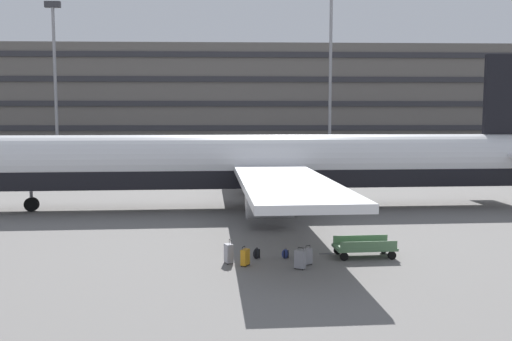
{
  "coord_description": "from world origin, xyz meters",
  "views": [
    {
      "loc": [
        5.01,
        -35.56,
        6.06
      ],
      "look_at": [
        6.04,
        -4.24,
        3.0
      ],
      "focal_mm": 38.65,
      "sensor_mm": 36.0,
      "label": 1
    }
  ],
  "objects_px": {
    "suitcase_scuffed": "(245,257)",
    "backpack_orange": "(256,254)",
    "airliner": "(257,165)",
    "suitcase_red": "(307,256)",
    "suitcase_navy": "(229,253)",
    "backpack_upright": "(285,254)",
    "suitcase_laid_flat": "(300,259)",
    "baggage_cart": "(364,247)"
  },
  "relations": [
    {
      "from": "airliner",
      "to": "suitcase_navy",
      "type": "height_order",
      "value": "airliner"
    },
    {
      "from": "backpack_orange",
      "to": "baggage_cart",
      "type": "relative_size",
      "value": 0.16
    },
    {
      "from": "suitcase_navy",
      "to": "backpack_orange",
      "type": "bearing_deg",
      "value": 30.03
    },
    {
      "from": "suitcase_laid_flat",
      "to": "suitcase_red",
      "type": "bearing_deg",
      "value": 60.28
    },
    {
      "from": "suitcase_laid_flat",
      "to": "backpack_orange",
      "type": "xyz_separation_m",
      "value": [
        -1.68,
        1.66,
        -0.18
      ]
    },
    {
      "from": "airliner",
      "to": "suitcase_scuffed",
      "type": "bearing_deg",
      "value": -93.97
    },
    {
      "from": "suitcase_scuffed",
      "to": "suitcase_navy",
      "type": "relative_size",
      "value": 0.8
    },
    {
      "from": "suitcase_red",
      "to": "airliner",
      "type": "bearing_deg",
      "value": 96.15
    },
    {
      "from": "suitcase_navy",
      "to": "baggage_cart",
      "type": "bearing_deg",
      "value": 8.52
    },
    {
      "from": "backpack_orange",
      "to": "suitcase_navy",
      "type": "bearing_deg",
      "value": -149.97
    },
    {
      "from": "airliner",
      "to": "backpack_orange",
      "type": "bearing_deg",
      "value": -92.16
    },
    {
      "from": "suitcase_navy",
      "to": "baggage_cart",
      "type": "relative_size",
      "value": 0.3
    },
    {
      "from": "backpack_orange",
      "to": "airliner",
      "type": "bearing_deg",
      "value": 87.84
    },
    {
      "from": "airliner",
      "to": "baggage_cart",
      "type": "bearing_deg",
      "value": -72.07
    },
    {
      "from": "suitcase_scuffed",
      "to": "baggage_cart",
      "type": "xyz_separation_m",
      "value": [
        5.19,
        1.3,
        0.06
      ]
    },
    {
      "from": "suitcase_scuffed",
      "to": "backpack_orange",
      "type": "xyz_separation_m",
      "value": [
        0.49,
        1.1,
        -0.14
      ]
    },
    {
      "from": "suitcase_navy",
      "to": "suitcase_red",
      "type": "xyz_separation_m",
      "value": [
        3.2,
        -0.37,
        -0.07
      ]
    },
    {
      "from": "baggage_cart",
      "to": "suitcase_red",
      "type": "bearing_deg",
      "value": -154.92
    },
    {
      "from": "suitcase_scuffed",
      "to": "suitcase_red",
      "type": "distance_m",
      "value": 2.53
    },
    {
      "from": "backpack_upright",
      "to": "backpack_orange",
      "type": "height_order",
      "value": "backpack_orange"
    },
    {
      "from": "suitcase_red",
      "to": "suitcase_navy",
      "type": "bearing_deg",
      "value": 173.44
    },
    {
      "from": "suitcase_navy",
      "to": "airliner",
      "type": "bearing_deg",
      "value": 83.13
    },
    {
      "from": "airliner",
      "to": "backpack_orange",
      "type": "distance_m",
      "value": 13.46
    },
    {
      "from": "suitcase_navy",
      "to": "backpack_upright",
      "type": "bearing_deg",
      "value": 16.11
    },
    {
      "from": "backpack_upright",
      "to": "backpack_orange",
      "type": "xyz_separation_m",
      "value": [
        -1.24,
        -0.02,
        0.03
      ]
    },
    {
      "from": "airliner",
      "to": "suitcase_red",
      "type": "height_order",
      "value": "airliner"
    },
    {
      "from": "suitcase_scuffed",
      "to": "backpack_orange",
      "type": "bearing_deg",
      "value": 65.69
    },
    {
      "from": "suitcase_scuffed",
      "to": "baggage_cart",
      "type": "distance_m",
      "value": 5.35
    },
    {
      "from": "suitcase_scuffed",
      "to": "airliner",
      "type": "bearing_deg",
      "value": 86.03
    },
    {
      "from": "suitcase_navy",
      "to": "suitcase_laid_flat",
      "type": "relative_size",
      "value": 1.14
    },
    {
      "from": "baggage_cart",
      "to": "backpack_orange",
      "type": "bearing_deg",
      "value": -177.55
    },
    {
      "from": "airliner",
      "to": "backpack_orange",
      "type": "relative_size",
      "value": 82.85
    },
    {
      "from": "suitcase_navy",
      "to": "suitcase_laid_flat",
      "type": "xyz_separation_m",
      "value": [
        2.86,
        -0.98,
        -0.02
      ]
    },
    {
      "from": "suitcase_scuffed",
      "to": "baggage_cart",
      "type": "bearing_deg",
      "value": 14.02
    },
    {
      "from": "suitcase_red",
      "to": "baggage_cart",
      "type": "bearing_deg",
      "value": 25.08
    },
    {
      "from": "suitcase_laid_flat",
      "to": "backpack_orange",
      "type": "bearing_deg",
      "value": 135.42
    },
    {
      "from": "backpack_orange",
      "to": "backpack_upright",
      "type": "bearing_deg",
      "value": 0.83
    },
    {
      "from": "suitcase_navy",
      "to": "backpack_orange",
      "type": "relative_size",
      "value": 1.91
    },
    {
      "from": "suitcase_navy",
      "to": "baggage_cart",
      "type": "distance_m",
      "value": 5.94
    },
    {
      "from": "airliner",
      "to": "suitcase_navy",
      "type": "relative_size",
      "value": 43.3
    },
    {
      "from": "suitcase_red",
      "to": "suitcase_scuffed",
      "type": "bearing_deg",
      "value": -178.91
    },
    {
      "from": "airliner",
      "to": "suitcase_red",
      "type": "xyz_separation_m",
      "value": [
        1.53,
        -14.23,
        -2.55
      ]
    }
  ]
}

